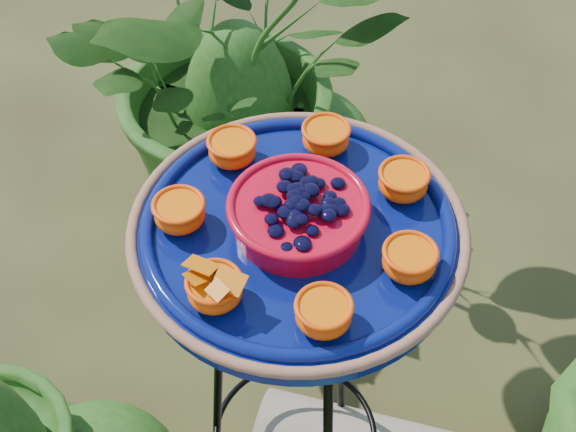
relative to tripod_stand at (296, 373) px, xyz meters
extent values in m
torus|color=black|center=(0.00, 0.00, 0.32)|extent=(0.26, 0.26, 0.02)
cylinder|color=black|center=(0.01, 0.14, -0.10)|extent=(0.02, 0.08, 0.84)
cylinder|color=black|center=(-0.12, -0.06, -0.10)|extent=(0.08, 0.05, 0.84)
cylinder|color=#07125C|center=(0.00, 0.00, 0.35)|extent=(0.46, 0.46, 0.04)
torus|color=#8D5D40|center=(0.00, 0.00, 0.37)|extent=(0.45, 0.45, 0.02)
torus|color=#07125C|center=(0.00, 0.00, 0.37)|extent=(0.41, 0.41, 0.02)
cylinder|color=red|center=(0.00, 0.00, 0.39)|extent=(0.18, 0.18, 0.04)
torus|color=red|center=(0.00, 0.00, 0.41)|extent=(0.18, 0.18, 0.01)
ellipsoid|color=black|center=(0.00, 0.00, 0.42)|extent=(0.15, 0.15, 0.03)
ellipsoid|color=#FF4102|center=(0.15, 0.02, 0.39)|extent=(0.07, 0.07, 0.03)
cylinder|color=orange|center=(0.15, 0.02, 0.41)|extent=(0.06, 0.06, 0.01)
ellipsoid|color=#FF4102|center=(0.08, 0.13, 0.39)|extent=(0.07, 0.07, 0.03)
cylinder|color=orange|center=(0.08, 0.13, 0.41)|extent=(0.06, 0.06, 0.01)
ellipsoid|color=#FF4102|center=(-0.05, 0.15, 0.39)|extent=(0.07, 0.07, 0.03)
cylinder|color=orange|center=(-0.05, 0.15, 0.41)|extent=(0.06, 0.06, 0.01)
ellipsoid|color=#FF4102|center=(-0.14, 0.05, 0.39)|extent=(0.07, 0.07, 0.03)
cylinder|color=orange|center=(-0.14, 0.05, 0.41)|extent=(0.06, 0.06, 0.01)
ellipsoid|color=#FF4102|center=(-0.13, -0.08, 0.39)|extent=(0.07, 0.07, 0.03)
cylinder|color=orange|center=(-0.13, -0.08, 0.41)|extent=(0.06, 0.06, 0.01)
ellipsoid|color=#FF4102|center=(-0.02, -0.15, 0.39)|extent=(0.07, 0.07, 0.03)
cylinder|color=orange|center=(-0.02, -0.15, 0.41)|extent=(0.06, 0.06, 0.01)
ellipsoid|color=#FF4102|center=(0.11, -0.11, 0.39)|extent=(0.07, 0.07, 0.03)
cylinder|color=orange|center=(0.11, -0.11, 0.41)|extent=(0.06, 0.06, 0.01)
cylinder|color=black|center=(-0.02, -0.15, 0.42)|extent=(0.01, 0.03, 0.00)
cube|color=orange|center=(-0.04, -0.15, 0.42)|extent=(0.04, 0.03, 0.01)
cube|color=orange|center=(0.00, -0.15, 0.42)|extent=(0.04, 0.03, 0.01)
imported|color=#1A4512|center=(-0.62, 0.67, -0.05)|extent=(1.09, 1.10, 0.92)
camera|label=1|loc=(0.37, -0.57, 1.17)|focal=50.00mm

